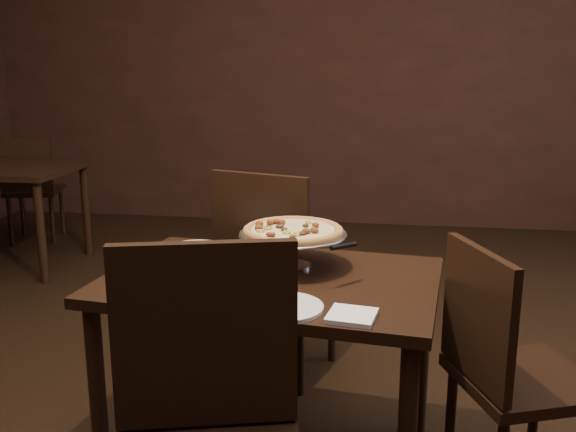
# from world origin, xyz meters

# --- Properties ---
(room) EXTENTS (6.04, 7.04, 2.84)m
(room) POSITION_xyz_m (0.06, 0.03, 1.40)
(room) COLOR black
(room) RESTS_ON ground
(dining_table) EXTENTS (1.18, 0.86, 0.69)m
(dining_table) POSITION_xyz_m (0.07, -0.00, 0.60)
(dining_table) COLOR black
(dining_table) RESTS_ON ground
(pizza_stand) EXTENTS (0.38, 0.38, 0.16)m
(pizza_stand) POSITION_xyz_m (0.13, 0.11, 0.81)
(pizza_stand) COLOR silver
(pizza_stand) RESTS_ON dining_table
(parmesan_shaker) EXTENTS (0.06, 0.06, 0.11)m
(parmesan_shaker) POSITION_xyz_m (-0.24, -0.17, 0.74)
(parmesan_shaker) COLOR beige
(parmesan_shaker) RESTS_ON dining_table
(pepper_flake_shaker) EXTENTS (0.06, 0.06, 0.10)m
(pepper_flake_shaker) POSITION_xyz_m (0.03, -0.20, 0.73)
(pepper_flake_shaker) COLOR maroon
(pepper_flake_shaker) RESTS_ON dining_table
(packet_caddy) EXTENTS (0.08, 0.08, 0.06)m
(packet_caddy) POSITION_xyz_m (-0.19, -0.12, 0.71)
(packet_caddy) COLOR black
(packet_caddy) RESTS_ON dining_table
(napkin_stack) EXTENTS (0.15, 0.15, 0.01)m
(napkin_stack) POSITION_xyz_m (0.36, -0.33, 0.69)
(napkin_stack) COLOR white
(napkin_stack) RESTS_ON dining_table
(plate_left) EXTENTS (0.25, 0.25, 0.01)m
(plate_left) POSITION_xyz_m (-0.26, 0.24, 0.69)
(plate_left) COLOR white
(plate_left) RESTS_ON dining_table
(plate_near) EXTENTS (0.24, 0.24, 0.01)m
(plate_near) POSITION_xyz_m (0.16, -0.29, 0.69)
(plate_near) COLOR white
(plate_near) RESTS_ON dining_table
(serving_spatula) EXTENTS (0.14, 0.14, 0.02)m
(serving_spatula) POSITION_xyz_m (0.32, -0.04, 0.81)
(serving_spatula) COLOR silver
(serving_spatula) RESTS_ON pizza_stand
(chair_far) EXTENTS (0.55, 0.55, 0.95)m
(chair_far) POSITION_xyz_m (-0.03, 0.61, 0.52)
(chair_far) COLOR black
(chair_far) RESTS_ON ground
(chair_side) EXTENTS (0.51, 0.51, 0.85)m
(chair_side) POSITION_xyz_m (0.83, -0.10, 0.46)
(chair_side) COLOR black
(chair_side) RESTS_ON ground
(bg_chair_far) EXTENTS (0.47, 0.47, 0.83)m
(bg_chair_far) POSITION_xyz_m (-2.26, 2.52, 0.45)
(bg_chair_far) COLOR black
(bg_chair_far) RESTS_ON ground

